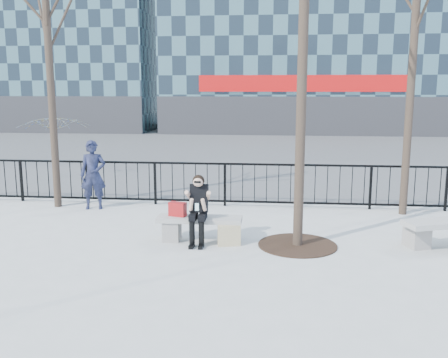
# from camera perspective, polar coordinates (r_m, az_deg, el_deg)

# --- Properties ---
(ground) EXTENTS (120.00, 120.00, 0.00)m
(ground) POSITION_cam_1_polar(r_m,az_deg,el_deg) (9.88, -2.80, -7.09)
(ground) COLOR #A6A7A1
(ground) RESTS_ON ground
(street_surface) EXTENTS (60.00, 23.00, 0.01)m
(street_surface) POSITION_cam_1_polar(r_m,az_deg,el_deg) (24.53, 2.42, 3.49)
(street_surface) COLOR #474747
(street_surface) RESTS_ON ground
(railing) EXTENTS (14.00, 0.06, 1.10)m
(railing) POSITION_cam_1_polar(r_m,az_deg,el_deg) (12.63, -0.80, -0.60)
(railing) COLOR black
(railing) RESTS_ON ground
(tree_left) EXTENTS (2.80, 2.80, 6.50)m
(tree_left) POSITION_cam_1_polar(r_m,az_deg,el_deg) (13.13, -19.69, 18.13)
(tree_left) COLOR black
(tree_left) RESTS_ON ground
(tree_grate) EXTENTS (1.50, 1.50, 0.02)m
(tree_grate) POSITION_cam_1_polar(r_m,az_deg,el_deg) (9.69, 8.39, -7.47)
(tree_grate) COLOR black
(tree_grate) RESTS_ON ground
(bench_main) EXTENTS (1.65, 0.46, 0.49)m
(bench_main) POSITION_cam_1_polar(r_m,az_deg,el_deg) (9.79, -2.81, -5.41)
(bench_main) COLOR gray
(bench_main) RESTS_ON ground
(seated_woman) EXTENTS (0.50, 0.64, 1.34)m
(seated_woman) POSITION_cam_1_polar(r_m,az_deg,el_deg) (9.55, -2.98, -3.54)
(seated_woman) COLOR black
(seated_woman) RESTS_ON ground
(handbag) EXTENTS (0.36, 0.25, 0.27)m
(handbag) POSITION_cam_1_polar(r_m,az_deg,el_deg) (9.80, -5.33, -3.46)
(handbag) COLOR #A01316
(handbag) RESTS_ON bench_main
(shopping_bag) EXTENTS (0.45, 0.25, 0.40)m
(shopping_bag) POSITION_cam_1_polar(r_m,az_deg,el_deg) (9.54, 0.59, -6.45)
(shopping_bag) COLOR beige
(shopping_bag) RESTS_ON ground
(standing_man) EXTENTS (0.70, 0.54, 1.71)m
(standing_man) POSITION_cam_1_polar(r_m,az_deg,el_deg) (12.67, -14.73, 0.47)
(standing_man) COLOR black
(standing_man) RESTS_ON ground
(vendor_umbrella) EXTENTS (2.90, 2.93, 2.10)m
(vendor_umbrella) POSITION_cam_1_polar(r_m,az_deg,el_deg) (17.45, -18.72, 3.57)
(vendor_umbrella) COLOR gold
(vendor_umbrella) RESTS_ON ground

